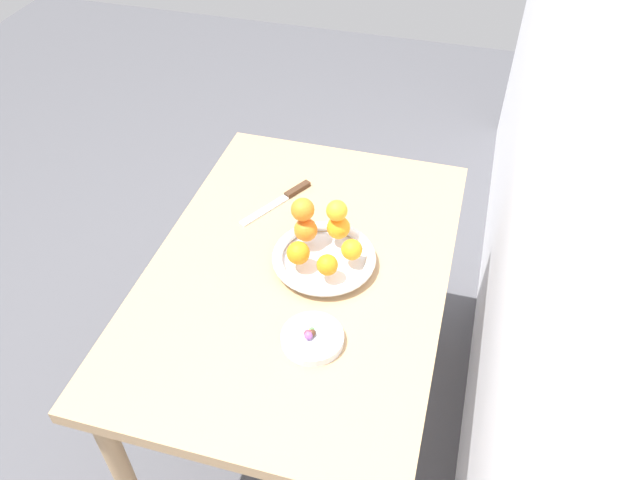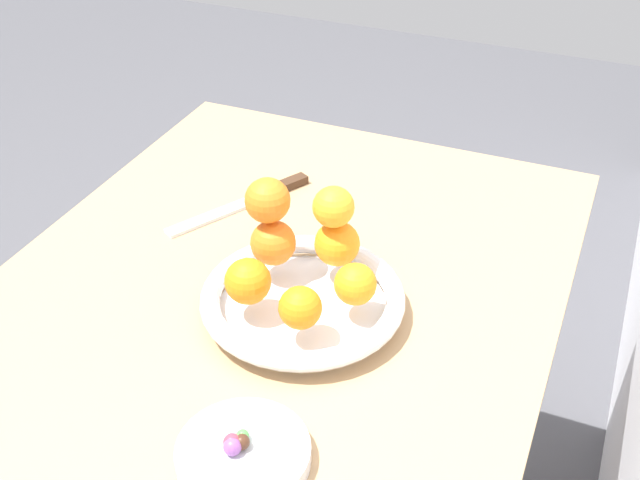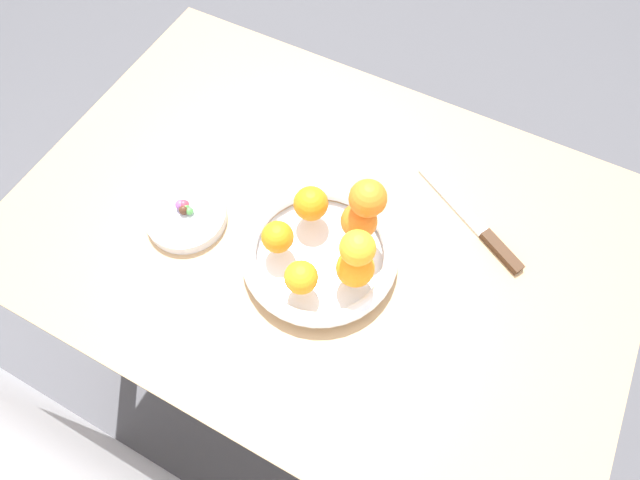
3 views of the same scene
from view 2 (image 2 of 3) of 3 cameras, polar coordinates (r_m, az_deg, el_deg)
The scene contains 16 objects.
dining_table at distance 1.12m, azimuth -4.60°, elevation -8.72°, with size 1.10×0.76×0.74m.
fruit_bowl at distance 1.05m, azimuth -1.23°, elevation -4.34°, with size 0.27×0.27×0.04m.
candy_dish at distance 0.89m, azimuth -5.47°, elevation -14.94°, with size 0.14×0.14×0.02m, color silver.
orange_0 at distance 1.07m, azimuth -3.56°, elevation -0.15°, with size 0.06×0.06×0.06m, color orange.
orange_1 at distance 1.01m, azimuth -5.15°, elevation -2.94°, with size 0.06×0.06×0.06m, color orange.
orange_2 at distance 0.97m, azimuth -1.42°, elevation -4.83°, with size 0.05×0.05×0.05m, color orange.
orange_3 at distance 1.00m, azimuth 2.53°, elevation -3.15°, with size 0.05×0.05×0.05m, color orange.
orange_4 at distance 1.07m, azimuth 1.22°, elevation -0.26°, with size 0.06×0.06×0.06m, color orange.
orange_5 at distance 1.04m, azimuth -3.76°, elevation 2.83°, with size 0.06×0.06×0.06m, color orange.
orange_6 at distance 1.03m, azimuth 0.96°, elevation 2.37°, with size 0.06×0.06×0.06m, color orange.
candy_ball_0 at distance 0.87m, azimuth -5.59°, elevation -14.11°, with size 0.02×0.02×0.02m, color #472819.
candy_ball_1 at distance 0.88m, azimuth -5.52°, elevation -13.68°, with size 0.01×0.01×0.01m, color #4C9947.
candy_ball_2 at distance 0.87m, azimuth -6.26°, elevation -14.12°, with size 0.02×0.02×0.02m, color #C6384C.
candy_ball_3 at distance 0.87m, azimuth -6.25°, elevation -14.40°, with size 0.02×0.02×0.02m, color #8C4C99.
candy_ball_4 at distance 0.87m, azimuth -5.92°, elevation -14.05°, with size 0.02×0.02×0.02m, color #4C9947.
knife at distance 1.29m, azimuth -4.85°, elevation 2.88°, with size 0.24×0.15×0.01m.
Camera 2 is at (0.71, 0.39, 1.43)m, focal length 45.00 mm.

